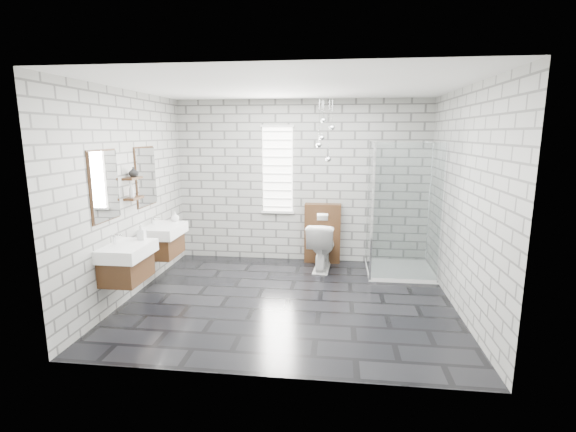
% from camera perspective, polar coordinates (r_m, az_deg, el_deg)
% --- Properties ---
extents(floor, '(4.20, 3.60, 0.02)m').
position_cam_1_polar(floor, '(5.61, 0.10, -11.39)').
color(floor, black).
rests_on(floor, ground).
extents(ceiling, '(4.20, 3.60, 0.02)m').
position_cam_1_polar(ceiling, '(5.21, 0.11, 17.41)').
color(ceiling, white).
rests_on(ceiling, wall_back).
extents(wall_back, '(4.20, 0.02, 2.70)m').
position_cam_1_polar(wall_back, '(7.03, 1.84, 4.70)').
color(wall_back, '#A1A29C').
rests_on(wall_back, floor).
extents(wall_front, '(4.20, 0.02, 2.70)m').
position_cam_1_polar(wall_front, '(3.48, -3.40, -2.06)').
color(wall_front, '#A1A29C').
rests_on(wall_front, floor).
extents(wall_left, '(0.02, 3.60, 2.70)m').
position_cam_1_polar(wall_left, '(5.87, -20.82, 2.67)').
color(wall_left, '#A1A29C').
rests_on(wall_left, floor).
extents(wall_right, '(0.02, 3.60, 2.70)m').
position_cam_1_polar(wall_right, '(5.42, 22.86, 1.86)').
color(wall_right, '#A1A29C').
rests_on(wall_right, floor).
extents(vanity_left, '(0.47, 0.70, 1.57)m').
position_cam_1_polar(vanity_left, '(5.36, -21.48, -4.62)').
color(vanity_left, '#472B15').
rests_on(vanity_left, wall_left).
extents(vanity_right, '(0.47, 0.70, 1.57)m').
position_cam_1_polar(vanity_right, '(6.29, -16.94, -2.06)').
color(vanity_right, '#472B15').
rests_on(vanity_right, wall_left).
extents(shelf_lower, '(0.14, 0.30, 0.03)m').
position_cam_1_polar(shelf_lower, '(5.80, -20.33, 2.30)').
color(shelf_lower, '#472B15').
rests_on(shelf_lower, wall_left).
extents(shelf_upper, '(0.14, 0.30, 0.03)m').
position_cam_1_polar(shelf_upper, '(5.77, -20.50, 4.86)').
color(shelf_upper, '#472B15').
rests_on(shelf_upper, wall_left).
extents(window, '(0.56, 0.05, 1.48)m').
position_cam_1_polar(window, '(7.03, -1.44, 6.34)').
color(window, white).
rests_on(window, wall_back).
extents(cistern_panel, '(0.60, 0.20, 1.00)m').
position_cam_1_polar(cistern_panel, '(7.04, 4.74, -2.35)').
color(cistern_panel, '#472B15').
rests_on(cistern_panel, floor).
extents(flush_plate, '(0.18, 0.01, 0.12)m').
position_cam_1_polar(flush_plate, '(6.88, 4.75, -0.12)').
color(flush_plate, silver).
rests_on(flush_plate, cistern_panel).
extents(shower_enclosure, '(1.00, 1.00, 2.03)m').
position_cam_1_polar(shower_enclosure, '(6.60, 14.42, -3.58)').
color(shower_enclosure, white).
rests_on(shower_enclosure, floor).
extents(pendant_cluster, '(0.28, 0.24, 0.99)m').
position_cam_1_polar(pendant_cluster, '(6.52, 5.07, 10.65)').
color(pendant_cluster, silver).
rests_on(pendant_cluster, ceiling).
extents(toilet, '(0.48, 0.78, 0.77)m').
position_cam_1_polar(toilet, '(6.69, 4.59, -4.10)').
color(toilet, white).
rests_on(toilet, floor).
extents(soap_bottle_a, '(0.09, 0.09, 0.19)m').
position_cam_1_polar(soap_bottle_a, '(5.49, -19.41, -2.07)').
color(soap_bottle_a, '#B2B2B2').
rests_on(soap_bottle_a, vanity_left).
extents(soap_bottle_b, '(0.15, 0.15, 0.15)m').
position_cam_1_polar(soap_bottle_b, '(6.47, -15.18, -0.08)').
color(soap_bottle_b, '#B2B2B2').
rests_on(soap_bottle_b, vanity_right).
extents(soap_bottle_c, '(0.08, 0.08, 0.18)m').
position_cam_1_polar(soap_bottle_c, '(5.72, -20.62, 3.24)').
color(soap_bottle_c, '#B2B2B2').
rests_on(soap_bottle_c, shelf_lower).
extents(vase, '(0.13, 0.13, 0.13)m').
position_cam_1_polar(vase, '(5.77, -20.38, 5.67)').
color(vase, '#B2B2B2').
rests_on(vase, shelf_upper).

